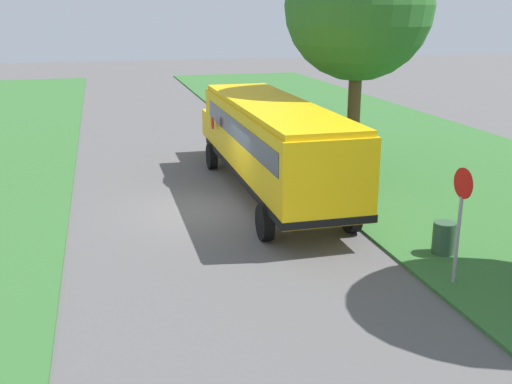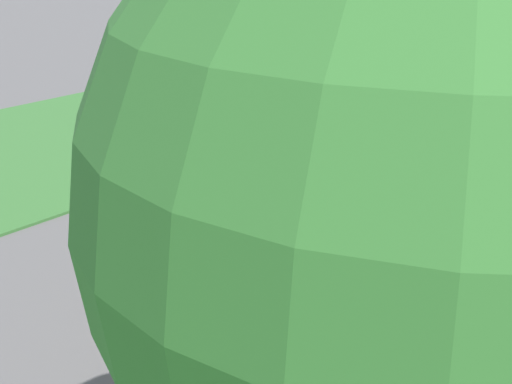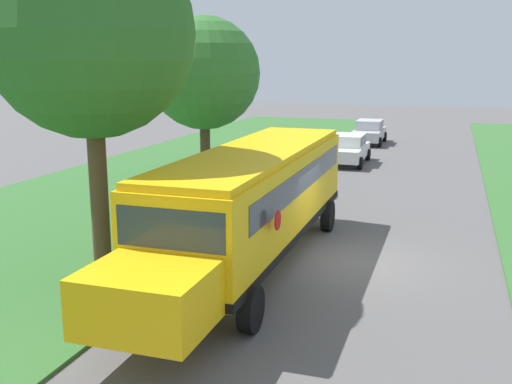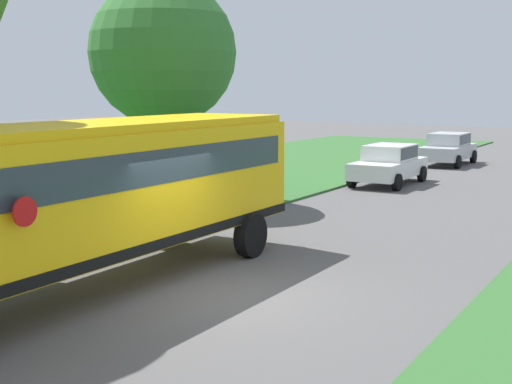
{
  "view_description": "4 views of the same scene",
  "coord_description": "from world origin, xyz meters",
  "views": [
    {
      "loc": [
        2.81,
        17.48,
        5.95
      ],
      "look_at": [
        -0.67,
        4.02,
        1.74
      ],
      "focal_mm": 42.0,
      "sensor_mm": 36.0,
      "label": 1
    },
    {
      "loc": [
        -9.88,
        12.34,
        6.73
      ],
      "look_at": [
        -0.37,
        1.65,
        1.14
      ],
      "focal_mm": 50.0,
      "sensor_mm": 36.0,
      "label": 2
    },
    {
      "loc": [
        2.43,
        -15.84,
        5.47
      ],
      "look_at": [
        -2.61,
        -0.45,
        1.9
      ],
      "focal_mm": 42.0,
      "sensor_mm": 36.0,
      "label": 3
    },
    {
      "loc": [
        6.91,
        -10.65,
        3.82
      ],
      "look_at": [
        -0.74,
        2.28,
        1.6
      ],
      "focal_mm": 50.0,
      "sensor_mm": 36.0,
      "label": 4
    }
  ],
  "objects": [
    {
      "name": "ground_plane",
      "position": [
        0.0,
        0.0,
        0.0
      ],
      "size": [
        120.0,
        120.0,
        0.0
      ],
      "primitive_type": "plane",
      "color": "#565454"
    },
    {
      "name": "car_silver_middle",
      "position": [
        -2.8,
        24.44,
        0.88
      ],
      "size": [
        2.02,
        4.4,
        1.56
      ],
      "color": "#B7B7BC",
      "rests_on": "ground"
    },
    {
      "name": "trash_bin",
      "position": [
        -5.28,
        5.07,
        0.45
      ],
      "size": [
        0.56,
        0.56,
        0.9
      ],
      "primitive_type": "cylinder",
      "color": "#2D4C33",
      "rests_on": "ground"
    },
    {
      "name": "school_bus",
      "position": [
        -2.47,
        -1.11,
        1.92
      ],
      "size": [
        2.84,
        12.42,
        3.16
      ],
      "color": "yellow",
      "rests_on": "ground"
    },
    {
      "name": "car_white_nearest",
      "position": [
        -2.8,
        16.06,
        0.88
      ],
      "size": [
        2.02,
        4.4,
        1.56
      ],
      "color": "silver",
      "rests_on": "ground"
    },
    {
      "name": "oak_tree_roadside_mid",
      "position": [
        -7.87,
        8.13,
        5.02
      ],
      "size": [
        4.82,
        4.82,
        7.34
      ],
      "color": "#4C3826",
      "rests_on": "ground"
    },
    {
      "name": "stop_sign",
      "position": [
        -4.6,
        6.64,
        1.74
      ],
      "size": [
        0.08,
        0.68,
        2.74
      ],
      "color": "gray",
      "rests_on": "ground"
    }
  ]
}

